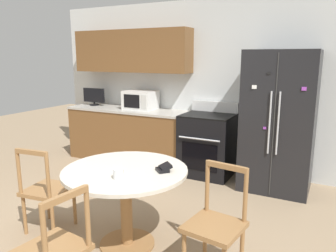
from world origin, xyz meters
name	(u,v)px	position (x,y,z in m)	size (l,w,h in m)	color
ground_plane	(96,243)	(0.00, 0.00, 0.00)	(14.00, 14.00, 0.00)	#9E8466
back_wall	(182,76)	(-0.30, 2.59, 1.44)	(5.20, 0.44, 2.60)	silver
kitchen_counter	(129,135)	(-1.16, 2.29, 0.45)	(2.11, 0.64, 0.90)	brown
refrigerator	(279,121)	(1.28, 2.21, 0.92)	(0.88, 0.78, 1.84)	black
oven_range	(208,144)	(0.28, 2.26, 0.47)	(0.74, 0.68, 1.08)	black
microwave	(141,100)	(-0.94, 2.35, 1.05)	(0.51, 0.40, 0.30)	white
countertop_tv	(94,96)	(-1.91, 2.33, 1.07)	(0.43, 0.16, 0.31)	black
dining_table	(126,185)	(0.28, 0.12, 0.60)	(1.14, 1.14, 0.76)	beige
dining_chair_left	(47,190)	(-0.58, -0.03, 0.43)	(0.47, 0.47, 0.90)	#9E7042
dining_chair_near	(54,251)	(0.28, -0.76, 0.43)	(0.47, 0.47, 0.90)	#9E7042
dining_chair_right	(216,225)	(1.16, 0.10, 0.43)	(0.47, 0.47, 0.90)	#9E7042
candle_glass	(118,175)	(0.37, -0.11, 0.79)	(0.09, 0.09, 0.09)	silver
wallet	(164,168)	(0.62, 0.23, 0.78)	(0.17, 0.17, 0.07)	black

